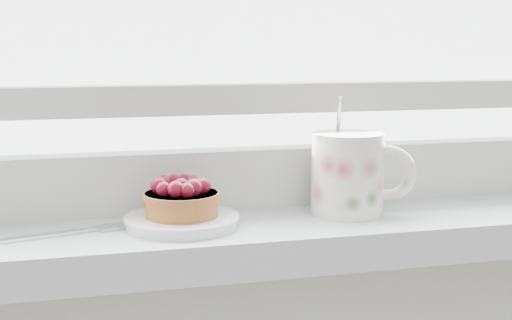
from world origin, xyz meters
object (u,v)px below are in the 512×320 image
object	(u,v)px
saucer	(182,221)
raspberry_tart	(181,198)
fork	(64,233)
floral_mug	(350,172)

from	to	relation	value
saucer	raspberry_tart	bearing A→B (deg)	103.40
raspberry_tart	fork	bearing A→B (deg)	-179.59
floral_mug	fork	world-z (taller)	floral_mug
raspberry_tart	fork	size ratio (longest dim) A/B	0.43
raspberry_tart	saucer	bearing A→B (deg)	-76.60
saucer	fork	world-z (taller)	saucer
saucer	fork	xyz separation A→B (m)	(-0.12, -0.00, -0.00)
raspberry_tart	floral_mug	bearing A→B (deg)	2.46
floral_mug	fork	xyz separation A→B (m)	(-0.32, -0.01, -0.05)
saucer	floral_mug	bearing A→B (deg)	2.56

